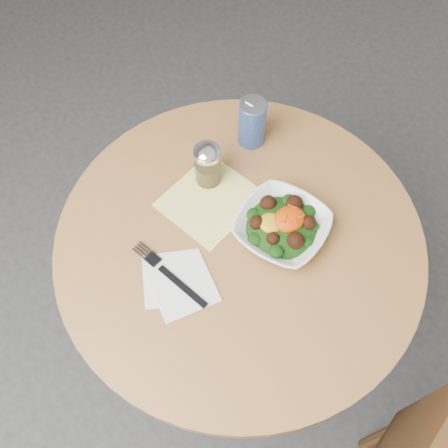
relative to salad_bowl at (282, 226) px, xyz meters
name	(u,v)px	position (x,y,z in m)	size (l,w,h in m)	color
ground	(234,332)	(-0.09, 0.05, -0.78)	(6.00, 6.00, 0.00)	#2E2F31
table	(238,271)	(-0.09, 0.05, -0.23)	(0.90, 0.90, 0.75)	black
cloth_napkin	(210,200)	(-0.08, 0.18, -0.03)	(0.22, 0.20, 0.00)	yellow
paper_napkins	(178,282)	(-0.28, 0.04, -0.03)	(0.19, 0.21, 0.00)	white
salad_bowl	(282,226)	(0.00, 0.00, 0.00)	(0.27, 0.27, 0.08)	white
fork	(167,273)	(-0.28, 0.07, -0.02)	(0.07, 0.23, 0.00)	black
spice_shaker	(208,164)	(-0.05, 0.23, 0.03)	(0.07, 0.07, 0.13)	silver
beverage_can	(252,123)	(0.12, 0.27, 0.04)	(0.07, 0.07, 0.14)	navy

